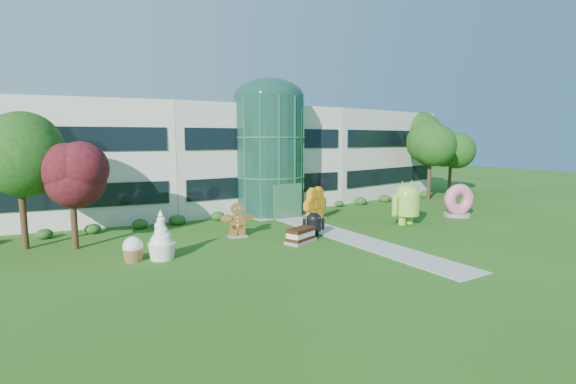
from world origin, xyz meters
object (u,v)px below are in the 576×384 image
android_black (314,222)px  gingerbread (237,220)px  donut (458,200)px  android_green (406,201)px

android_black → gingerbread: size_ratio=0.74×
android_black → gingerbread: bearing=165.4°
gingerbread → donut: bearing=4.6°
donut → gingerbread: donut is taller
android_green → gingerbread: android_green is taller
android_green → android_black: 8.16m
android_green → donut: bearing=-4.3°
android_green → android_black: size_ratio=1.96×
android_black → donut: (14.20, -0.50, 0.46)m
donut → gingerbread: (-18.63, 2.93, -0.23)m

